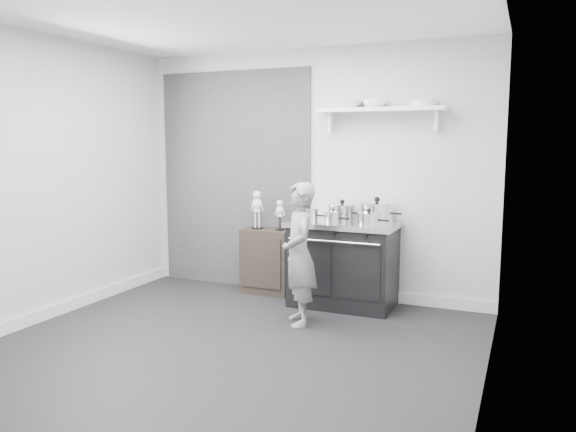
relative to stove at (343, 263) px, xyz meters
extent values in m
plane|color=black|center=(-0.49, -1.48, -0.45)|extent=(4.00, 4.00, 0.00)
cube|color=beige|center=(-0.49, 0.32, 0.90)|extent=(4.00, 0.02, 2.70)
cube|color=beige|center=(-0.49, -3.28, 0.90)|extent=(4.00, 0.02, 2.70)
cube|color=beige|center=(-2.49, -1.48, 0.90)|extent=(0.02, 3.60, 2.70)
cube|color=beige|center=(1.51, -1.48, 0.90)|extent=(0.02, 3.60, 2.70)
cube|color=silver|center=(-0.49, -1.48, 2.25)|extent=(4.00, 3.60, 0.02)
cube|color=black|center=(-1.44, 0.31, 0.80)|extent=(1.90, 0.02, 2.50)
cube|color=silver|center=(0.51, 0.30, -0.39)|extent=(2.00, 0.03, 0.12)
cube|color=silver|center=(-2.47, -1.48, -0.39)|extent=(0.03, 3.60, 0.12)
cube|color=white|center=(0.31, 0.19, 1.57)|extent=(1.30, 0.26, 0.04)
cube|color=white|center=(-0.24, 0.26, 1.45)|extent=(0.03, 0.12, 0.20)
cube|color=white|center=(0.86, 0.26, 1.45)|extent=(0.03, 0.12, 0.20)
cube|color=black|center=(0.00, 0.00, -0.03)|extent=(1.04, 0.63, 0.83)
cube|color=silver|center=(0.00, 0.00, 0.41)|extent=(1.10, 0.67, 0.05)
cube|color=black|center=(-0.25, -0.31, -0.01)|extent=(0.44, 0.02, 0.54)
cube|color=black|center=(0.25, -0.31, -0.01)|extent=(0.44, 0.02, 0.54)
cylinder|color=silver|center=(0.00, -0.34, 0.28)|extent=(0.94, 0.02, 0.02)
cylinder|color=black|center=(-0.31, -0.32, 0.37)|extent=(0.04, 0.03, 0.04)
cylinder|color=black|center=(0.00, -0.32, 0.37)|extent=(0.04, 0.03, 0.04)
cylinder|color=black|center=(0.31, -0.32, 0.37)|extent=(0.04, 0.03, 0.04)
cube|color=black|center=(-0.93, 0.13, -0.08)|extent=(0.56, 0.33, 0.73)
imported|color=gray|center=(-0.19, -0.74, 0.22)|extent=(0.53, 0.58, 1.33)
cylinder|color=silver|center=(-0.35, -0.08, 0.50)|extent=(0.19, 0.19, 0.12)
cylinder|color=silver|center=(-0.35, -0.08, 0.56)|extent=(0.19, 0.19, 0.02)
sphere|color=black|center=(-0.35, -0.08, 0.59)|extent=(0.03, 0.03, 0.03)
cylinder|color=black|center=(-0.22, -0.08, 0.50)|extent=(0.10, 0.02, 0.02)
cylinder|color=silver|center=(-0.07, 0.14, 0.51)|extent=(0.29, 0.29, 0.15)
cylinder|color=silver|center=(-0.07, 0.14, 0.59)|extent=(0.29, 0.29, 0.02)
sphere|color=black|center=(-0.07, 0.14, 0.63)|extent=(0.05, 0.05, 0.05)
cylinder|color=black|center=(0.12, 0.14, 0.51)|extent=(0.10, 0.02, 0.02)
cylinder|color=silver|center=(0.31, 0.13, 0.53)|extent=(0.33, 0.33, 0.18)
cylinder|color=silver|center=(0.31, 0.13, 0.63)|extent=(0.34, 0.34, 0.02)
sphere|color=black|center=(0.31, 0.13, 0.67)|extent=(0.06, 0.06, 0.06)
cylinder|color=black|center=(0.51, 0.13, 0.53)|extent=(0.10, 0.02, 0.02)
cylinder|color=silver|center=(0.30, -0.16, 0.49)|extent=(0.22, 0.22, 0.11)
cylinder|color=silver|center=(0.30, -0.16, 0.56)|extent=(0.23, 0.23, 0.02)
sphere|color=black|center=(0.30, -0.16, 0.58)|extent=(0.04, 0.04, 0.04)
cylinder|color=black|center=(0.45, -0.16, 0.49)|extent=(0.10, 0.02, 0.02)
cylinder|color=silver|center=(-0.07, -0.15, 0.49)|extent=(0.16, 0.16, 0.10)
cylinder|color=silver|center=(-0.07, -0.15, 0.55)|extent=(0.17, 0.17, 0.01)
sphere|color=black|center=(-0.07, -0.15, 0.57)|extent=(0.03, 0.03, 0.03)
cylinder|color=black|center=(0.06, -0.15, 0.49)|extent=(0.10, 0.02, 0.02)
imported|color=white|center=(-0.03, 0.19, 1.63)|extent=(0.29, 0.29, 0.07)
imported|color=white|center=(0.25, 0.19, 1.63)|extent=(0.24, 0.24, 0.07)
cylinder|color=white|center=(0.74, 0.19, 1.62)|extent=(0.26, 0.26, 0.06)
camera|label=1|loc=(1.72, -5.46, 1.25)|focal=35.00mm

